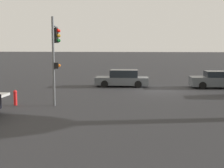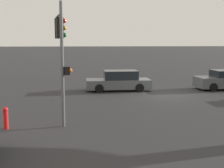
# 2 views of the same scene
# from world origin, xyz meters

# --- Properties ---
(ground_plane) EXTENTS (300.00, 300.00, 0.00)m
(ground_plane) POSITION_xyz_m (0.00, 0.00, 0.00)
(ground_plane) COLOR #28282B
(traffic_signal) EXTENTS (0.84, 2.39, 5.19)m
(traffic_signal) POSITION_xyz_m (6.22, 6.38, 3.58)
(traffic_signal) COLOR #515456
(traffic_signal) RESTS_ON ground_plane
(crossing_car_1) EXTENTS (4.51, 2.10, 1.42)m
(crossing_car_1) POSITION_xyz_m (-5.17, -2.06, 0.67)
(crossing_car_1) COLOR #4C5156
(crossing_car_1) RESTS_ON ground_plane
(crossing_car_2) EXTENTS (4.59, 1.91, 1.45)m
(crossing_car_2) POSITION_xyz_m (2.82, -2.10, 0.67)
(crossing_car_2) COLOR #4C5156
(crossing_car_2) RESTS_ON ground_plane
(fire_hydrant) EXTENTS (0.22, 0.22, 0.92)m
(fire_hydrant) POSITION_xyz_m (8.47, 7.24, 0.49)
(fire_hydrant) COLOR red
(fire_hydrant) RESTS_ON ground_plane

